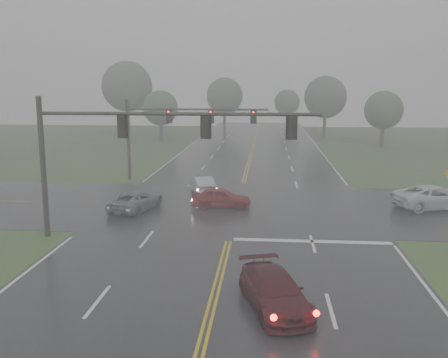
# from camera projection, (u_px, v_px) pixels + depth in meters

# --- Properties ---
(main_road) EXTENTS (18.00, 160.00, 0.02)m
(main_road) POSITION_uv_depth(u_px,v_px,m) (236.00, 214.00, 32.81)
(main_road) COLOR black
(main_road) RESTS_ON ground
(cross_street) EXTENTS (120.00, 14.00, 0.02)m
(cross_street) POSITION_uv_depth(u_px,v_px,m) (238.00, 206.00, 34.77)
(cross_street) COLOR black
(cross_street) RESTS_ON ground
(stop_bar) EXTENTS (8.50, 0.50, 0.01)m
(stop_bar) POSITION_uv_depth(u_px,v_px,m) (312.00, 242.00, 26.94)
(stop_bar) COLOR silver
(stop_bar) RESTS_ON ground
(sedan_maroon) EXTENTS (3.25, 5.12, 1.38)m
(sedan_maroon) POSITION_uv_depth(u_px,v_px,m) (274.00, 309.00, 18.89)
(sedan_maroon) COLOR #3F0B11
(sedan_maroon) RESTS_ON ground
(sedan_red) EXTENTS (4.10, 1.71, 1.39)m
(sedan_red) POSITION_uv_depth(u_px,v_px,m) (221.00, 208.00, 34.36)
(sedan_red) COLOR maroon
(sedan_red) RESTS_ON ground
(sedan_silver) EXTENTS (2.61, 4.24, 1.32)m
(sedan_silver) POSITION_uv_depth(u_px,v_px,m) (202.00, 193.00, 39.07)
(sedan_silver) COLOR #B3B6BC
(sedan_silver) RESTS_ON ground
(car_grey) EXTENTS (3.31, 5.17, 1.33)m
(car_grey) POSITION_uv_depth(u_px,v_px,m) (136.00, 210.00, 33.73)
(car_grey) COLOR slate
(car_grey) RESTS_ON ground
(pickup_white) EXTENTS (6.19, 4.15, 1.58)m
(pickup_white) POSITION_uv_depth(u_px,v_px,m) (434.00, 209.00, 34.16)
(pickup_white) COLOR silver
(pickup_white) RESTS_ON ground
(signal_gantry_near) EXTENTS (15.10, 0.34, 7.77)m
(signal_gantry_near) POSITION_uv_depth(u_px,v_px,m) (126.00, 139.00, 26.56)
(signal_gantry_near) COLOR black
(signal_gantry_near) RESTS_ON ground
(signal_gantry_far) EXTENTS (12.33, 0.36, 7.10)m
(signal_gantry_far) POSITION_uv_depth(u_px,v_px,m) (171.00, 124.00, 43.24)
(signal_gantry_far) COLOR black
(signal_gantry_far) RESTS_ON ground
(tree_nw_a) EXTENTS (5.14, 5.14, 7.55)m
(tree_nw_a) POSITION_uv_depth(u_px,v_px,m) (161.00, 108.00, 73.15)
(tree_nw_a) COLOR #2D241D
(tree_nw_a) RESTS_ON ground
(tree_ne_a) EXTENTS (6.63, 6.63, 9.73)m
(tree_ne_a) POSITION_uv_depth(u_px,v_px,m) (325.00, 97.00, 77.90)
(tree_ne_a) COLOR #2D241D
(tree_ne_a) RESTS_ON ground
(tree_n_mid) EXTENTS (6.55, 6.55, 9.62)m
(tree_n_mid) POSITION_uv_depth(u_px,v_px,m) (225.00, 96.00, 89.50)
(tree_n_mid) COLOR #2D241D
(tree_n_mid) RESTS_ON ground
(tree_e_near) EXTENTS (5.15, 5.15, 7.56)m
(tree_e_near) POSITION_uv_depth(u_px,v_px,m) (384.00, 110.00, 66.99)
(tree_e_near) COLOR #2D241D
(tree_e_near) RESTS_ON ground
(tree_nw_b) EXTENTS (8.32, 8.32, 12.22)m
(tree_nw_b) POSITION_uv_depth(u_px,v_px,m) (127.00, 86.00, 82.50)
(tree_nw_b) COLOR #2D241D
(tree_nw_b) RESTS_ON ground
(tree_n_far) EXTENTS (5.06, 5.06, 7.43)m
(tree_n_far) POSITION_uv_depth(u_px,v_px,m) (287.00, 102.00, 98.71)
(tree_n_far) COLOR #2D241D
(tree_n_far) RESTS_ON ground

